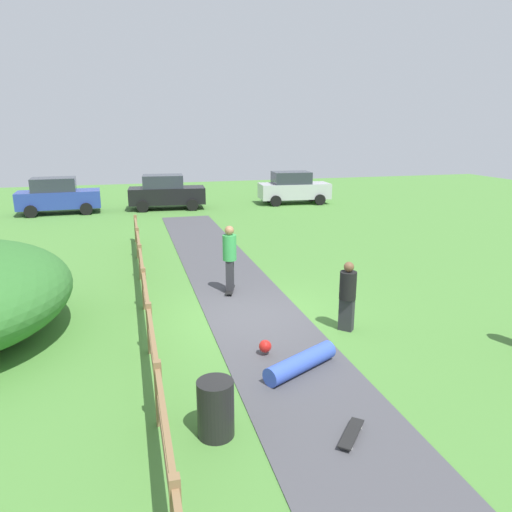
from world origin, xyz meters
TOP-DOWN VIEW (x-y plane):
  - ground_plane at (0.00, 0.00)m, footprint 60.00×60.00m
  - asphalt_path at (0.00, 0.00)m, footprint 2.40×28.00m
  - wooden_fence at (-2.60, 0.00)m, footprint 0.12×18.12m
  - trash_bin at (-1.80, -4.34)m, footprint 0.56×0.56m
  - skater_riding at (-0.23, 1.92)m, footprint 0.48×0.82m
  - skater_fallen at (0.08, -2.81)m, footprint 1.66×1.54m
  - skateboard_loose at (0.14, -4.97)m, footprint 0.68×0.73m
  - bystander_black at (1.81, -1.28)m, footprint 0.54×0.54m
  - parked_car_silver at (6.90, 16.80)m, footprint 4.31×2.24m
  - parked_car_blue at (-6.42, 16.80)m, footprint 4.27×2.14m
  - parked_car_black at (-0.71, 16.81)m, footprint 4.32×2.25m

SIDE VIEW (x-z plane):
  - ground_plane at x=0.00m, z-range 0.00..0.00m
  - asphalt_path at x=0.00m, z-range 0.00..0.02m
  - skateboard_loose at x=0.14m, z-range 0.05..0.13m
  - skater_fallen at x=0.08m, z-range 0.02..0.38m
  - trash_bin at x=-1.80m, z-range 0.00..0.90m
  - wooden_fence at x=-2.60m, z-range 0.12..1.22m
  - bystander_black at x=1.81m, z-range 0.08..1.71m
  - parked_car_silver at x=6.90m, z-range 0.00..1.92m
  - parked_car_blue at x=-6.42m, z-range 0.00..1.92m
  - parked_car_black at x=-0.71m, z-range 0.00..1.92m
  - skater_riding at x=-0.23m, z-range 0.14..2.04m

